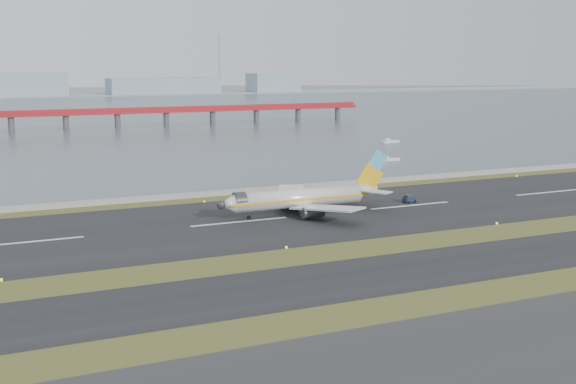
# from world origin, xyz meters

# --- Properties ---
(ground) EXTENTS (1000.00, 1000.00, 0.00)m
(ground) POSITION_xyz_m (0.00, 0.00, 0.00)
(ground) COLOR #374A1A
(ground) RESTS_ON ground
(taxiway_strip) EXTENTS (1000.00, 18.00, 0.10)m
(taxiway_strip) POSITION_xyz_m (0.00, -12.00, 0.05)
(taxiway_strip) COLOR black
(taxiway_strip) RESTS_ON ground
(runway_strip) EXTENTS (1000.00, 45.00, 0.10)m
(runway_strip) POSITION_xyz_m (0.00, 30.00, 0.05)
(runway_strip) COLOR black
(runway_strip) RESTS_ON ground
(seawall) EXTENTS (1000.00, 2.50, 1.00)m
(seawall) POSITION_xyz_m (0.00, 60.00, 0.50)
(seawall) COLOR gray
(seawall) RESTS_ON ground
(bay_water) EXTENTS (1400.00, 800.00, 1.30)m
(bay_water) POSITION_xyz_m (0.00, 460.00, 0.00)
(bay_water) COLOR #465865
(bay_water) RESTS_ON ground
(red_pier) EXTENTS (260.00, 5.00, 10.20)m
(red_pier) POSITION_xyz_m (20.00, 250.00, 7.28)
(red_pier) COLOR maroon
(red_pier) RESTS_ON ground
(far_shoreline) EXTENTS (1400.00, 80.00, 60.50)m
(far_shoreline) POSITION_xyz_m (13.62, 620.00, 6.07)
(far_shoreline) COLOR #8E9EA8
(far_shoreline) RESTS_ON ground
(airliner) EXTENTS (38.52, 32.89, 12.80)m
(airliner) POSITION_xyz_m (15.15, 31.72, 3.46)
(airliner) COLOR silver
(airliner) RESTS_ON ground
(pushback_tug) EXTENTS (3.03, 2.01, 1.82)m
(pushback_tug) POSITION_xyz_m (41.86, 33.12, 0.88)
(pushback_tug) COLOR #142239
(pushback_tug) RESTS_ON ground
(workboat_near) EXTENTS (6.85, 3.63, 1.59)m
(workboat_near) POSITION_xyz_m (75.97, 95.77, 0.50)
(workboat_near) COLOR silver
(workboat_near) RESTS_ON ground
(workboat_far) EXTENTS (8.30, 3.85, 1.94)m
(workboat_far) POSITION_xyz_m (104.14, 139.99, 0.61)
(workboat_far) COLOR silver
(workboat_far) RESTS_ON ground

